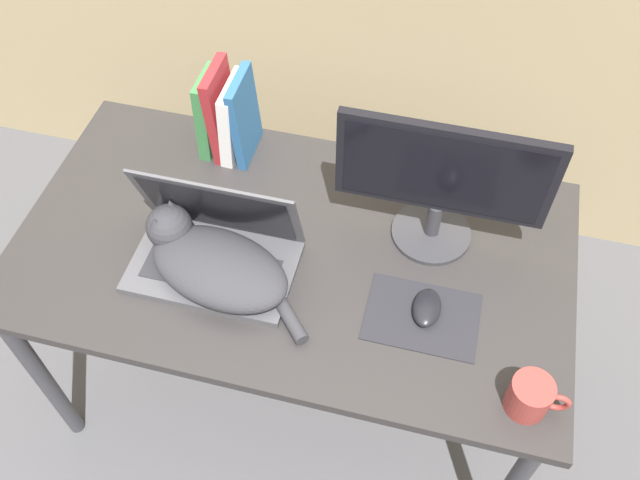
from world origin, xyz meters
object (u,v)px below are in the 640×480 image
cat (212,262)px  mug (531,396)px  laptop (215,249)px  computer_mouse (427,308)px  book_row (227,115)px  external_monitor (442,181)px

cat → mug: (0.73, -0.15, -0.01)m
laptop → mug: size_ratio=3.04×
cat → computer_mouse: (0.50, 0.02, -0.04)m
laptop → mug: (0.74, -0.19, -0.00)m
laptop → computer_mouse: size_ratio=3.74×
computer_mouse → book_row: bearing=146.7°
external_monitor → mug: (0.26, -0.40, -0.15)m
book_row → mug: 1.01m
computer_mouse → book_row: size_ratio=0.40×
computer_mouse → book_row: 0.72m
external_monitor → computer_mouse: (0.02, -0.22, -0.18)m
computer_mouse → external_monitor: bearing=95.8°
book_row → computer_mouse: bearing=-33.3°
laptop → book_row: size_ratio=1.48×
external_monitor → computer_mouse: bearing=-84.2°
cat → external_monitor: bearing=27.4°
book_row → external_monitor: bearing=-16.2°
computer_mouse → book_row: book_row is taller
computer_mouse → laptop: bearing=177.7°
computer_mouse → book_row: (-0.60, 0.39, 0.10)m
cat → computer_mouse: cat is taller
computer_mouse → mug: mug is taller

